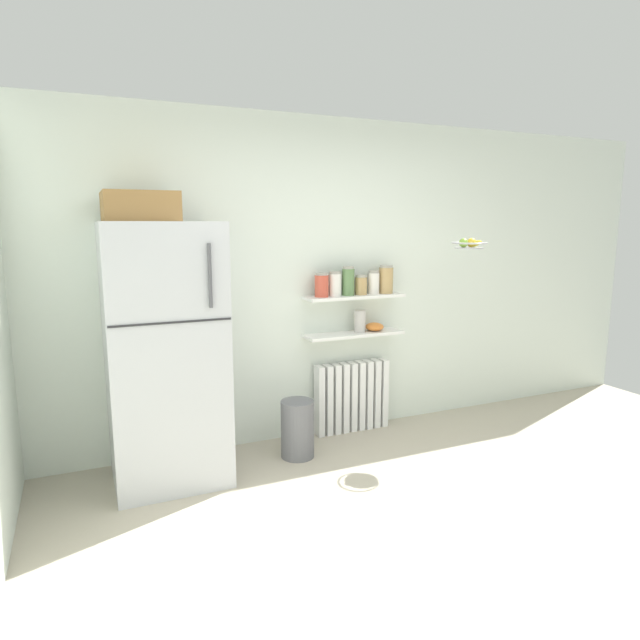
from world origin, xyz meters
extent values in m
plane|color=#B2A893|center=(0.00, 0.50, 0.00)|extent=(7.04, 7.04, 0.00)
cube|color=silver|center=(0.00, 2.05, 1.30)|extent=(7.04, 0.10, 2.60)
cube|color=#B7BABF|center=(-1.26, 1.65, 0.89)|extent=(0.75, 0.71, 1.78)
cube|color=#262628|center=(-1.26, 1.29, 1.16)|extent=(0.74, 0.01, 0.01)
cylinder|color=#4C4C51|center=(-1.02, 1.27, 1.44)|extent=(0.02, 0.02, 0.40)
cube|color=olive|center=(-1.37, 1.65, 1.87)|extent=(0.45, 0.50, 0.19)
cube|color=white|center=(0.01, 1.92, 0.30)|extent=(0.05, 0.12, 0.60)
cube|color=white|center=(0.09, 1.92, 0.30)|extent=(0.05, 0.12, 0.60)
cube|color=white|center=(0.16, 1.92, 0.30)|extent=(0.05, 0.12, 0.60)
cube|color=white|center=(0.24, 1.92, 0.30)|extent=(0.05, 0.12, 0.60)
cube|color=white|center=(0.32, 1.92, 0.30)|extent=(0.05, 0.12, 0.60)
cube|color=white|center=(0.39, 1.92, 0.30)|extent=(0.05, 0.12, 0.60)
cube|color=white|center=(0.47, 1.92, 0.30)|extent=(0.05, 0.12, 0.60)
cube|color=white|center=(0.54, 1.92, 0.30)|extent=(0.05, 0.12, 0.60)
cube|color=white|center=(0.62, 1.92, 0.30)|extent=(0.05, 0.12, 0.60)
cube|color=white|center=(0.32, 1.89, 0.85)|extent=(0.86, 0.22, 0.02)
cube|color=white|center=(0.32, 1.89, 1.17)|extent=(0.86, 0.22, 0.02)
cylinder|color=#C64C38|center=(0.02, 1.89, 1.27)|extent=(0.11, 0.11, 0.17)
cylinder|color=gray|center=(0.02, 1.89, 1.37)|extent=(0.10, 0.10, 0.02)
cylinder|color=silver|center=(0.14, 1.89, 1.27)|extent=(0.10, 0.10, 0.18)
cylinder|color=gray|center=(0.14, 1.89, 1.37)|extent=(0.09, 0.09, 0.02)
cylinder|color=#5B7F4C|center=(0.26, 1.89, 1.29)|extent=(0.10, 0.10, 0.22)
cylinder|color=gray|center=(0.26, 1.89, 1.41)|extent=(0.09, 0.09, 0.02)
cylinder|color=tan|center=(0.38, 1.89, 1.25)|extent=(0.10, 0.10, 0.14)
cylinder|color=gray|center=(0.38, 1.89, 1.34)|extent=(0.09, 0.09, 0.02)
cylinder|color=silver|center=(0.50, 1.89, 1.27)|extent=(0.10, 0.10, 0.18)
cylinder|color=gray|center=(0.50, 1.89, 1.37)|extent=(0.09, 0.09, 0.02)
cylinder|color=tan|center=(0.61, 1.89, 1.29)|extent=(0.12, 0.12, 0.22)
cylinder|color=gray|center=(0.61, 1.89, 1.41)|extent=(0.11, 0.11, 0.02)
cylinder|color=#B2ADA8|center=(0.37, 1.89, 0.96)|extent=(0.10, 0.10, 0.19)
ellipsoid|color=orange|center=(0.51, 1.89, 0.90)|extent=(0.16, 0.16, 0.07)
cylinder|color=slate|center=(-0.31, 1.60, 0.22)|extent=(0.25, 0.25, 0.44)
torus|color=#B2B2B7|center=(1.15, 1.49, 1.61)|extent=(0.29, 0.29, 0.01)
cylinder|color=#A8A8AD|center=(1.15, 1.49, 1.57)|extent=(0.23, 0.23, 0.01)
sphere|color=gold|center=(1.17, 1.50, 1.61)|extent=(0.07, 0.07, 0.07)
sphere|color=#7FAD38|center=(1.09, 1.50, 1.61)|extent=(0.07, 0.07, 0.07)
ellipsoid|color=yellow|center=(1.18, 1.46, 1.60)|extent=(0.06, 0.18, 0.08)
camera|label=1|loc=(-1.76, -2.08, 1.76)|focal=30.67mm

